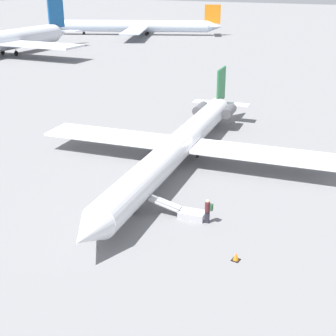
% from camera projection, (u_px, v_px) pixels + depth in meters
% --- Properties ---
extents(ground_plane, '(600.00, 600.00, 0.00)m').
position_uv_depth(ground_plane, '(177.00, 167.00, 41.25)').
color(ground_plane, slate).
extents(airplane_main, '(34.16, 26.73, 6.15)m').
position_uv_depth(airplane_main, '(180.00, 144.00, 41.38)').
color(airplane_main, silver).
rests_on(airplane_main, ground).
extents(airplane_far_center, '(38.77, 48.29, 8.66)m').
position_uv_depth(airplane_far_center, '(135.00, 26.00, 138.44)').
color(airplane_far_center, silver).
rests_on(airplane_far_center, ground).
extents(boarding_stairs, '(1.83, 4.13, 1.58)m').
position_uv_depth(boarding_stairs, '(187.00, 212.00, 32.41)').
color(boarding_stairs, '#B2B2B7').
rests_on(boarding_stairs, ground).
extents(passenger, '(0.39, 0.56, 1.74)m').
position_uv_depth(passenger, '(208.00, 210.00, 31.40)').
color(passenger, '#23232D').
rests_on(passenger, ground).
extents(traffic_cone_near_stairs, '(0.47, 0.47, 0.52)m').
position_uv_depth(traffic_cone_near_stairs, '(236.00, 257.00, 27.44)').
color(traffic_cone_near_stairs, black).
rests_on(traffic_cone_near_stairs, ground).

